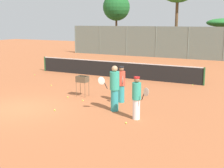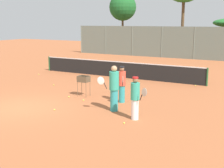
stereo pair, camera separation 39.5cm
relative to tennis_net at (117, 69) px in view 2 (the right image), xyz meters
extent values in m
plane|color=#B26038|center=(0.00, -8.75, -0.56)|extent=(80.00, 80.00, 0.00)
cylinder|color=#26592D|center=(-5.91, 0.00, -0.02)|extent=(0.10, 0.10, 1.07)
cylinder|color=#26592D|center=(5.91, 0.00, -0.02)|extent=(0.10, 0.10, 1.07)
cube|color=black|center=(0.00, 0.00, -0.05)|extent=(11.82, 0.01, 1.01)
cube|color=white|center=(0.00, 0.00, 0.48)|extent=(11.82, 0.02, 0.06)
cylinder|color=slate|center=(-11.77, 12.55, 1.03)|extent=(0.08, 0.08, 3.18)
cylinder|color=slate|center=(-8.41, 12.55, 1.03)|extent=(0.08, 0.08, 3.18)
cylinder|color=slate|center=(-5.05, 12.55, 1.03)|extent=(0.08, 0.08, 3.18)
cylinder|color=slate|center=(-1.68, 12.55, 1.03)|extent=(0.08, 0.08, 3.18)
cylinder|color=slate|center=(1.68, 12.55, 1.03)|extent=(0.08, 0.08, 3.18)
cube|color=slate|center=(0.00, 12.55, 1.03)|extent=(23.55, 0.01, 3.18)
cylinder|color=brown|center=(-0.39, 15.27, 2.73)|extent=(0.32, 0.32, 6.57)
cylinder|color=brown|center=(-8.76, 17.35, 1.65)|extent=(0.25, 0.25, 4.42)
sphere|color=#1E6028|center=(-8.76, 17.35, 4.87)|extent=(3.37, 3.37, 3.37)
cylinder|color=white|center=(4.99, -7.71, -0.17)|extent=(0.28, 0.28, 0.78)
cylinder|color=teal|center=(4.99, -7.71, 0.54)|extent=(0.34, 0.34, 0.65)
sphere|color=#8C6647|center=(4.99, -7.71, 0.97)|extent=(0.21, 0.21, 0.21)
cylinder|color=red|center=(4.99, -7.71, 1.06)|extent=(0.22, 0.22, 0.05)
cylinder|color=black|center=(5.31, -7.87, 0.38)|extent=(0.14, 0.09, 0.27)
ellipsoid|color=silver|center=(5.47, -7.94, 0.60)|extent=(0.37, 0.20, 0.43)
cylinder|color=teal|center=(3.74, -7.09, -0.11)|extent=(0.32, 0.32, 0.91)
cylinder|color=teal|center=(3.74, -7.09, 0.72)|extent=(0.40, 0.40, 0.76)
sphere|color=tan|center=(3.74, -7.09, 1.23)|extent=(0.25, 0.25, 0.25)
cylinder|color=black|center=(3.48, -7.37, 0.54)|extent=(0.12, 0.13, 0.27)
ellipsoid|color=silver|center=(3.35, -7.51, 0.76)|extent=(0.29, 0.31, 0.43)
cylinder|color=teal|center=(3.36, -5.69, -0.16)|extent=(0.28, 0.28, 0.79)
cylinder|color=#E54C38|center=(3.36, -5.69, 0.56)|extent=(0.35, 0.35, 0.66)
sphere|color=#8C6647|center=(3.36, -5.69, 1.00)|extent=(0.21, 0.21, 0.21)
cylinder|color=black|center=(3.36, -5.69, 1.09)|extent=(0.23, 0.23, 0.05)
cylinder|color=black|center=(3.55, -5.99, 0.40)|extent=(0.10, 0.14, 0.27)
ellipsoid|color=silver|center=(3.64, -6.14, 0.62)|extent=(0.24, 0.35, 0.43)
cylinder|color=brown|center=(0.88, -5.73, -0.20)|extent=(0.02, 0.02, 0.72)
cylinder|color=brown|center=(1.39, -5.73, -0.20)|extent=(0.02, 0.02, 0.72)
cylinder|color=brown|center=(0.88, -5.37, -0.20)|extent=(0.02, 0.02, 0.72)
cylinder|color=brown|center=(1.39, -5.37, -0.20)|extent=(0.02, 0.02, 0.72)
cube|color=brown|center=(1.13, -5.55, 0.17)|extent=(0.55, 0.40, 0.01)
cube|color=brown|center=(1.13, -5.75, 0.32)|extent=(0.55, 0.01, 0.30)
cube|color=brown|center=(1.13, -5.35, 0.32)|extent=(0.55, 0.01, 0.30)
cube|color=brown|center=(0.86, -5.55, 0.32)|extent=(0.01, 0.40, 0.30)
cube|color=brown|center=(1.41, -5.55, 0.32)|extent=(0.01, 0.40, 0.30)
sphere|color=#D1E54C|center=(1.14, -5.64, 0.21)|extent=(0.07, 0.07, 0.07)
sphere|color=#D1E54C|center=(1.12, -5.47, 0.21)|extent=(0.07, 0.07, 0.07)
sphere|color=#D1E54C|center=(0.97, -5.63, 0.21)|extent=(0.07, 0.07, 0.07)
sphere|color=#D1E54C|center=(0.95, -5.53, 0.26)|extent=(0.07, 0.07, 0.07)
sphere|color=#D1E54C|center=(1.32, -5.41, 0.21)|extent=(0.07, 0.07, 0.07)
sphere|color=#D1E54C|center=(1.14, -5.56, 0.21)|extent=(0.07, 0.07, 0.07)
sphere|color=#D1E54C|center=(0.98, -5.62, 0.21)|extent=(0.07, 0.07, 0.07)
sphere|color=#D1E54C|center=(1.18, -5.47, 0.21)|extent=(0.07, 0.07, 0.07)
sphere|color=#D1E54C|center=(1.12, -5.44, 0.26)|extent=(0.07, 0.07, 0.07)
sphere|color=#D1E54C|center=(-1.88, -4.28, -0.53)|extent=(0.07, 0.07, 0.07)
sphere|color=#D1E54C|center=(5.34, -0.31, -0.53)|extent=(0.07, 0.07, 0.07)
sphere|color=#D1E54C|center=(1.53, -8.29, -0.53)|extent=(0.07, 0.07, 0.07)
sphere|color=#D1E54C|center=(4.89, -8.40, -0.53)|extent=(0.07, 0.07, 0.07)
sphere|color=#D1E54C|center=(-5.23, -1.92, -0.53)|extent=(0.07, 0.07, 0.07)
sphere|color=#D1E54C|center=(1.68, -6.37, -0.53)|extent=(0.07, 0.07, 0.07)
sphere|color=#D1E54C|center=(0.67, -6.17, -0.53)|extent=(0.07, 0.07, 0.07)
camera|label=1|loc=(9.54, -18.24, 3.11)|focal=50.00mm
camera|label=2|loc=(9.89, -18.05, 3.11)|focal=50.00mm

